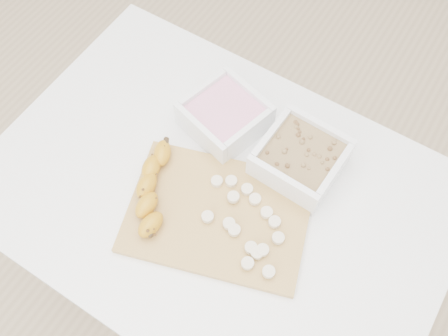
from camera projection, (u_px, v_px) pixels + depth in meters
The scene contains 7 objects.
ground at pixel (219, 284), 1.74m from camera, with size 3.50×3.50×0.00m, color #C6AD89.
table at pixel (217, 209), 1.17m from camera, with size 1.00×0.70×0.75m.
bowl_yogurt at pixel (225, 115), 1.13m from camera, with size 0.20×0.20×0.08m.
bowl_granola at pixel (300, 158), 1.07m from camera, with size 0.18×0.18×0.08m.
cutting_board at pixel (218, 214), 1.05m from camera, with size 0.37×0.27×0.01m, color #B58844.
banana at pixel (153, 189), 1.05m from camera, with size 0.06×0.22×0.04m, color #BC7F13, non-canonical shape.
banana_slices at pixel (247, 223), 1.02m from camera, with size 0.22×0.17×0.02m.
Camera 1 is at (0.26, -0.39, 1.73)m, focal length 40.00 mm.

